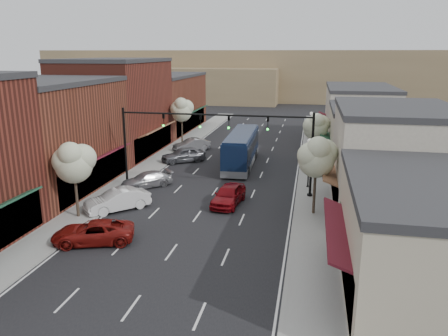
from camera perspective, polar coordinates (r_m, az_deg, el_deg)
The scene contains 29 objects.
ground at distance 30.24m, azimuth -4.52°, elevation -7.66°, with size 160.00×160.00×0.00m, color black.
sidewalk_left at distance 49.49m, azimuth -8.06°, elevation 1.32°, with size 2.80×73.00×0.15m, color gray.
sidewalk_right at distance 46.76m, azimuth 11.76°, elevation 0.35°, with size 2.80×73.00×0.15m, color gray.
curb_left at distance 49.05m, azimuth -6.52°, elevation 1.24°, with size 0.25×73.00×0.17m, color gray.
curb_right at distance 46.76m, azimuth 10.05°, elevation 0.43°, with size 0.25×73.00×0.17m, color gray.
bldg_left_midnear at distance 40.14m, azimuth -22.19°, elevation 3.87°, with size 10.14×14.10×9.40m.
bldg_left_midfar at distance 52.12m, azimuth -13.85°, elevation 7.67°, with size 10.14×14.10×10.90m.
bldg_left_far at distance 66.99m, azimuth -7.97°, elevation 8.41°, with size 10.14×18.10×8.40m.
bldg_right_near at distance 23.30m, azimuth 25.36°, elevation -8.44°, with size 9.14×12.10×5.90m.
bldg_right_midnear at distance 34.22m, azimuth 21.02°, elevation 0.94°, with size 9.14×12.10×7.90m.
bldg_right_midfar at distance 45.98m, azimuth 18.58°, elevation 3.58°, with size 9.14×12.10×6.40m.
bldg_right_far at distance 59.64m, azimuth 17.09°, elevation 6.62°, with size 9.14×16.10×7.40m.
hill_far at distance 117.21m, azimuth 7.74°, elevation 12.05°, with size 120.00×30.00×12.00m, color #7A6647.
hill_near at distance 110.10m, azimuth -6.08°, elevation 10.88°, with size 50.00×20.00×8.00m, color #7A6647.
signal_mast_right at distance 35.57m, azimuth 7.65°, elevation 3.49°, with size 8.22×0.46×7.00m.
signal_mast_left at distance 37.96m, azimuth -9.56°, elevation 4.14°, with size 8.22×0.46×7.00m.
tree_right_near at distance 31.58m, azimuth 12.06°, elevation 1.53°, with size 2.85×2.65×5.95m.
tree_right_far at distance 47.38m, azimuth 11.94°, elevation 5.37°, with size 2.85×2.65×5.43m.
tree_left_near at distance 32.07m, azimuth -19.04°, elevation 0.81°, with size 2.85×2.65×5.69m.
tree_left_far at distance 55.60m, azimuth -5.54°, elevation 7.63°, with size 2.85×2.65×6.13m.
lamp_post_near at distance 38.29m, azimuth 11.09°, elevation 1.68°, with size 0.44×0.44×4.44m.
lamp_post_far at distance 55.49m, azimuth 11.30°, elevation 5.73°, with size 0.44×0.44×4.44m.
coach_bus at distance 45.64m, azimuth 2.29°, elevation 2.56°, with size 2.88×11.56×3.51m.
red_hatchback at distance 34.08m, azimuth 0.60°, elevation -3.53°, with size 1.89×4.70×1.60m, color maroon.
parked_car_a at distance 28.70m, azimuth -16.72°, elevation -8.04°, with size 2.32×5.03×1.40m, color maroon.
parked_car_b at distance 33.87m, azimuth -13.75°, elevation -4.09°, with size 1.70×4.88×1.61m, color white.
parked_car_c at distance 39.16m, azimuth -10.07°, elevation -1.51°, with size 1.87×4.59×1.33m, color #A6A6AB.
parked_car_d at distance 47.46m, azimuth -5.32°, elevation 1.73°, with size 1.93×4.79×1.63m, color #5C5D64.
parked_car_e at distance 52.81m, azimuth -4.25°, elevation 3.03°, with size 1.58×4.53×1.49m, color #9E9EA3.
Camera 1 is at (7.82, -26.82, 11.58)m, focal length 35.00 mm.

